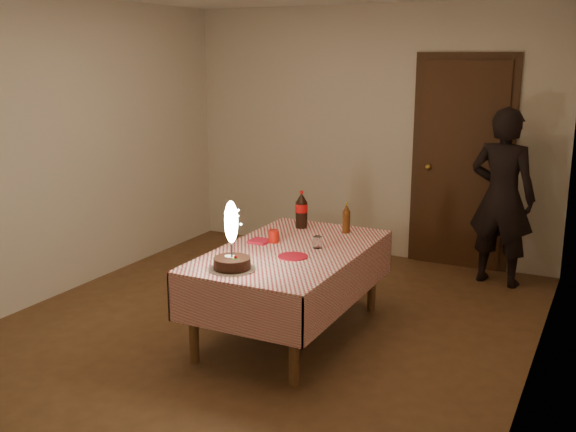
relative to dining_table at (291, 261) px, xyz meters
The scene contains 11 objects.
ground 0.65m from the dining_table, 161.24° to the left, with size 4.00×4.50×0.01m, color brown.
room_shell 1.10m from the dining_table, 144.12° to the left, with size 4.04×4.54×2.62m.
dining_table is the anchor object (origin of this frame).
birthday_cake 0.66m from the dining_table, 103.62° to the right, with size 0.32×0.32×0.48m.
red_plate 0.22m from the dining_table, 59.40° to the right, with size 0.22×0.22×0.01m, color red.
red_cup 0.27m from the dining_table, 151.81° to the left, with size 0.08×0.08×0.10m, color red.
clear_cup 0.25m from the dining_table, 37.60° to the left, with size 0.07×0.07×0.09m, color silver.
napkin_stack 0.32m from the dining_table, 168.70° to the left, with size 0.15×0.15×0.02m, color red.
cola_bottle 0.70m from the dining_table, 108.61° to the left, with size 0.10×0.10×0.32m.
amber_bottle_right 0.70m from the dining_table, 73.28° to the left, with size 0.06×0.06×0.26m.
photographer 2.30m from the dining_table, 58.12° to the left, with size 0.66×0.49×1.65m.
Camera 1 is at (2.41, -4.44, 2.12)m, focal length 42.00 mm.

